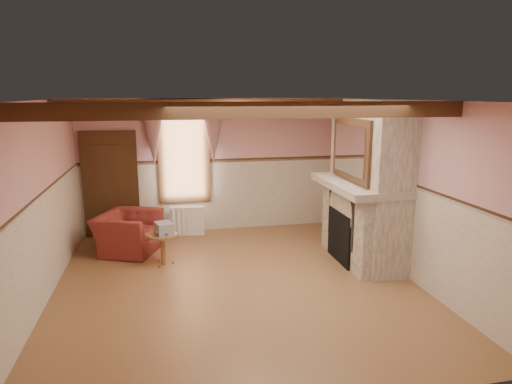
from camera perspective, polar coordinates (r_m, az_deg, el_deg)
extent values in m
cube|color=brown|center=(7.24, -2.46, -11.35)|extent=(5.50, 6.00, 0.01)
cube|color=silver|center=(6.64, -2.69, 11.39)|extent=(5.50, 6.00, 0.01)
cube|color=tan|center=(9.73, -5.41, 3.33)|extent=(5.50, 0.02, 2.80)
cube|color=tan|center=(4.00, 4.44, -9.77)|extent=(5.50, 0.02, 2.80)
cube|color=tan|center=(6.94, -25.62, -1.45)|extent=(0.02, 6.00, 2.80)
cube|color=tan|center=(7.72, 18.01, 0.46)|extent=(0.02, 6.00, 2.80)
cube|color=black|center=(8.15, 10.87, -5.45)|extent=(0.20, 0.95, 0.90)
imported|color=maroon|center=(8.81, -15.66, -4.92)|extent=(1.33, 1.41, 0.73)
cylinder|color=brown|center=(8.04, -11.56, -7.05)|extent=(0.59, 0.59, 0.55)
cube|color=#B7AD8C|center=(7.94, -11.41, -4.46)|extent=(0.34, 0.38, 0.20)
cube|color=white|center=(9.62, -8.58, -3.56)|extent=(0.71, 0.25, 0.60)
imported|color=brown|center=(7.93, 13.04, 1.50)|extent=(0.35, 0.35, 0.09)
cube|color=black|center=(8.72, 10.64, 2.94)|extent=(0.14, 0.24, 0.20)
cylinder|color=#B68A33|center=(8.39, 11.56, 2.82)|extent=(0.11, 0.11, 0.28)
cylinder|color=maroon|center=(7.32, 15.29, 0.79)|extent=(0.06, 0.06, 0.16)
cylinder|color=yellow|center=(7.69, 13.85, 1.27)|extent=(0.06, 0.06, 0.12)
cube|color=gray|center=(8.09, 13.92, 1.22)|extent=(0.85, 2.00, 2.80)
cube|color=gray|center=(8.03, 12.75, 0.89)|extent=(1.05, 2.05, 0.12)
cube|color=silver|center=(7.86, 11.72, 5.21)|extent=(0.06, 1.44, 1.04)
cube|color=black|center=(9.73, -17.71, 0.71)|extent=(1.10, 0.10, 2.10)
cube|color=white|center=(9.62, -8.98, 4.63)|extent=(1.06, 0.08, 2.02)
cube|color=gray|center=(9.47, -9.08, 8.17)|extent=(1.30, 0.14, 1.40)
cube|color=black|center=(5.46, -0.65, 10.18)|extent=(5.50, 0.18, 0.20)
cube|color=black|center=(7.83, -4.09, 10.77)|extent=(5.50, 0.18, 0.20)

